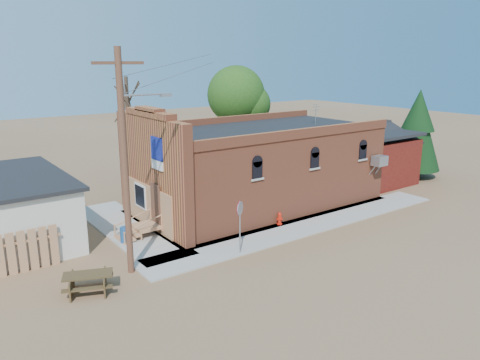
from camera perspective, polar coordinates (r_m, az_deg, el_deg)
ground at (r=23.43m, az=6.98°, el=-6.98°), size 120.00×120.00×0.00m
sidewalk_south at (r=25.00m, az=8.10°, el=-5.52°), size 19.00×2.20×0.08m
sidewalk_west at (r=24.98m, az=-13.50°, el=-5.81°), size 2.60×10.00×0.08m
brick_bar at (r=27.76m, az=1.88°, el=1.58°), size 16.40×7.97×6.30m
red_shed at (r=34.62m, az=14.87°, el=3.55°), size 5.40×6.40×4.30m
utility_pole at (r=18.74m, az=-13.77°, el=2.52°), size 3.12×0.26×9.00m
tree_bare_near at (r=31.34m, az=-13.59°, el=9.36°), size 2.80×2.80×7.65m
tree_leafy at (r=36.18m, az=-0.47°, el=10.33°), size 4.40×4.40×8.15m
evergreen_tree at (r=36.73m, az=20.81°, el=5.97°), size 3.60×3.60×6.50m
fire_hydrant at (r=24.79m, az=4.85°, el=-4.70°), size 0.38×0.36×0.66m
stop_sign at (r=20.65m, az=-0.01°, el=-4.08°), size 0.57×0.42×2.43m
trash_barrel at (r=23.02m, az=-13.81°, el=-6.49°), size 0.48×0.48×0.74m
picnic_table at (r=18.81m, az=-18.03°, el=-11.54°), size 2.17×1.93×0.75m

